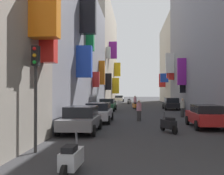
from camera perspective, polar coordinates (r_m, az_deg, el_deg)
The scene contains 19 objects.
ground_plane at distance 33.27m, azimuth 6.28°, elevation -4.66°, with size 140.00×140.00×0.00m, color #2D2D30.
building_left_mid_a at distance 26.64m, azimuth -10.86°, elevation 7.80°, with size 7.19×24.38×12.47m.
building_left_mid_b at distance 51.31m, azimuth -3.30°, elevation 6.81°, with size 7.30×25.60×18.01m.
building_right_mid_b at distance 43.49m, azimuth 16.63°, elevation 9.14°, with size 7.25×5.06×19.48m.
building_right_mid_c at distance 54.83m, azimuth 14.08°, elevation 5.10°, with size 7.36×18.71×15.63m.
parked_car_grey at distance 15.13m, azimuth -6.59°, elevation -6.58°, with size 2.01×3.93×1.44m.
parked_car_white at distance 55.55m, azimuth 1.49°, elevation -2.33°, with size 1.92×4.14×1.32m.
parked_car_red at distance 17.81m, azimuth 19.15°, elevation -5.65°, with size 1.84×4.08×1.43m.
parked_car_green at distance 31.16m, azimuth -1.01°, elevation -3.58°, with size 1.95×4.48×1.39m.
parked_car_black at distance 33.56m, azimuth 12.45°, elevation -3.32°, with size 1.86×3.91×1.44m.
parked_car_silver at distance 20.00m, azimuth -2.88°, elevation -5.17°, with size 1.97×4.24×1.41m.
scooter_orange at distance 33.40m, azimuth 4.95°, elevation -3.85°, with size 0.73×1.95×1.13m.
scooter_silver at distance 7.66m, azimuth -8.56°, elevation -14.64°, with size 0.48×1.93×1.13m.
scooter_white at distance 47.49m, azimuth 3.66°, elevation -2.91°, with size 0.68×1.87×1.13m.
scooter_black at distance 15.32m, azimuth 11.87°, elevation -7.60°, with size 0.81×1.82×1.13m.
pedestrian_crossing at distance 34.95m, azimuth 4.90°, elevation -3.11°, with size 0.54×0.54×1.67m.
pedestrian_near_left at distance 24.26m, azimuth 14.68°, elevation -4.18°, with size 0.39×0.39×1.65m.
pedestrian_near_right at distance 20.77m, azimuth 5.72°, elevation -4.88°, with size 0.54×0.54×1.59m.
traffic_light_near_corner at distance 10.46m, azimuth -15.86°, elevation 1.67°, with size 0.26×0.34×3.99m.
Camera 1 is at (-0.91, -3.18, 2.31)m, focal length 43.23 mm.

